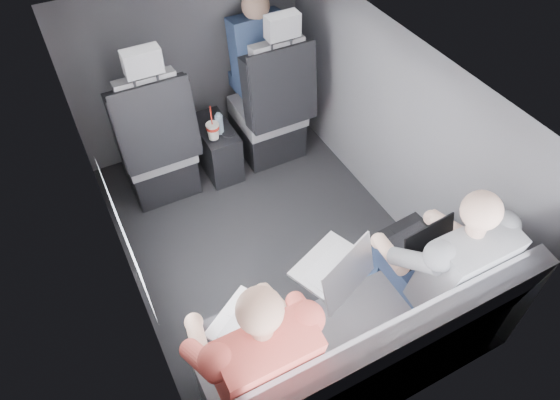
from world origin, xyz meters
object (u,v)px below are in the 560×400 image
front_seat_left (157,149)px  soda_cup (213,131)px  passenger_rear_left (253,353)px  passenger_rear_right (438,264)px  front_seat_right (271,113)px  laptop_white (247,325)px  passenger_front_right (258,55)px  laptop_silver (336,268)px  laptop_black (415,240)px  water_bottle (219,124)px  rear_bench (360,351)px  center_console (217,148)px

front_seat_left → soda_cup: size_ratio=4.42×
passenger_rear_left → passenger_rear_right: size_ratio=1.00×
front_seat_right → passenger_rear_right: front_seat_right is taller
laptop_white → passenger_rear_left: passenger_rear_left is taller
passenger_rear_right → passenger_front_right: 2.07m
laptop_silver → laptop_black: laptop_silver is taller
water_bottle → passenger_front_right: (0.46, 0.29, 0.27)m
front_seat_right → passenger_rear_right: bearing=-88.6°
water_bottle → passenger_front_right: 0.61m
rear_bench → laptop_silver: 0.45m
center_console → passenger_rear_right: passenger_rear_right is taller
soda_cup → passenger_rear_left: 1.80m
front_seat_left → laptop_white: size_ratio=2.89×
laptop_white → passenger_rear_right: 1.02m
laptop_black → passenger_rear_right: (0.00, -0.18, -0.00)m
laptop_black → passenger_front_right: (-0.02, 1.88, 0.12)m
center_console → rear_bench: bearing=-90.0°
soda_cup → laptop_white: bearing=-106.3°
laptop_silver → passenger_front_right: 1.91m
rear_bench → laptop_white: size_ratio=3.65×
front_seat_right → laptop_silver: 1.66m
front_seat_left → passenger_front_right: front_seat_left is taller
front_seat_left → front_seat_right: (0.90, 0.00, 0.00)m
laptop_black → passenger_front_right: size_ratio=0.44×
laptop_black → rear_bench: bearing=-150.4°
passenger_front_right → laptop_black: bearing=-89.5°
front_seat_left → laptop_white: bearing=-92.3°
soda_cup → rear_bench: bearing=-88.4°
laptop_white → passenger_front_right: (0.99, 1.93, 0.12)m
passenger_front_right → center_console: bearing=-155.3°
center_console → water_bottle: (0.02, -0.07, 0.28)m
front_seat_right → center_console: front_seat_right is taller
front_seat_left → soda_cup: front_seat_left is taller
rear_bench → laptop_silver: (0.02, 0.31, 0.33)m
front_seat_left → rear_bench: 1.96m
front_seat_left → passenger_front_right: size_ratio=1.58×
passenger_rear_left → passenger_front_right: 2.31m
front_seat_left → laptop_silver: (0.47, -1.59, 0.24)m
front_seat_left → passenger_rear_left: (-0.10, -1.81, 0.23)m
water_bottle → laptop_white: 1.73m
soda_cup → passenger_front_right: (0.53, 0.34, 0.28)m
laptop_white → water_bottle: bearing=71.9°
front_seat_right → center_console: bearing=174.9°
soda_cup → laptop_silver: (0.07, -1.51, 0.16)m
passenger_front_right → rear_bench: bearing=-102.4°
front_seat_left → center_console: front_seat_left is taller
laptop_black → passenger_front_right: passenger_front_right is taller
rear_bench → laptop_white: bearing=155.8°
center_console → laptop_silver: laptop_silver is taller
laptop_silver → passenger_front_right: size_ratio=0.57×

